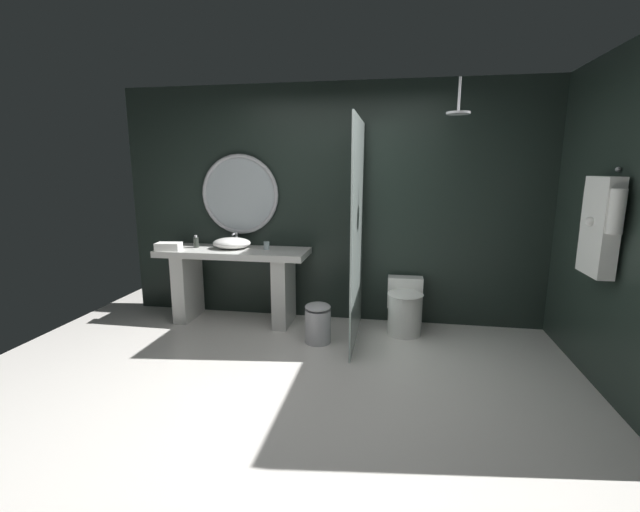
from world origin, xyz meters
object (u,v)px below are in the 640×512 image
(waste_bin, at_px, (318,323))
(folded_hand_towel, at_px, (169,246))
(rain_shower_head, at_px, (458,110))
(toilet, at_px, (405,307))
(hanging_bathrobe, at_px, (600,224))
(soap_dispenser, at_px, (196,242))
(round_wall_mirror, at_px, (240,194))
(vessel_sink, at_px, (232,243))
(tumbler_cup, at_px, (267,246))

(waste_bin, bearing_deg, folded_hand_towel, 171.13)
(rain_shower_head, height_order, toilet, rain_shower_head)
(folded_hand_towel, bearing_deg, hanging_bathrobe, -10.40)
(soap_dispenser, height_order, toilet, soap_dispenser)
(round_wall_mirror, height_order, rain_shower_head, rain_shower_head)
(rain_shower_head, xyz_separation_m, folded_hand_towel, (-2.94, 0.02, -1.35))
(vessel_sink, bearing_deg, soap_dispenser, -178.69)
(vessel_sink, distance_m, tumbler_cup, 0.40)
(round_wall_mirror, relative_size, toilet, 1.64)
(tumbler_cup, height_order, soap_dispenser, soap_dispenser)
(tumbler_cup, xyz_separation_m, hanging_bathrobe, (2.89, -0.95, 0.42))
(vessel_sink, xyz_separation_m, toilet, (1.91, -0.04, -0.62))
(round_wall_mirror, xyz_separation_m, folded_hand_towel, (-0.67, -0.45, -0.54))
(rain_shower_head, relative_size, folded_hand_towel, 1.24)
(vessel_sink, distance_m, round_wall_mirror, 0.57)
(soap_dispenser, height_order, rain_shower_head, rain_shower_head)
(tumbler_cup, xyz_separation_m, folded_hand_towel, (-1.03, -0.23, -0.00))
(rain_shower_head, relative_size, toilet, 0.58)
(vessel_sink, height_order, toilet, vessel_sink)
(vessel_sink, relative_size, waste_bin, 1.04)
(vessel_sink, xyz_separation_m, round_wall_mirror, (0.03, 0.23, 0.52))
(tumbler_cup, distance_m, hanging_bathrobe, 3.07)
(soap_dispenser, relative_size, folded_hand_towel, 0.54)
(tumbler_cup, bearing_deg, round_wall_mirror, 149.03)
(vessel_sink, xyz_separation_m, waste_bin, (1.06, -0.48, -0.68))
(vessel_sink, distance_m, toilet, 2.01)
(soap_dispenser, bearing_deg, rain_shower_head, -4.78)
(hanging_bathrobe, bearing_deg, soap_dispenser, 165.98)
(round_wall_mirror, bearing_deg, soap_dispenser, -151.47)
(rain_shower_head, xyz_separation_m, waste_bin, (-1.25, -0.24, -2.01))
(soap_dispenser, bearing_deg, hanging_bathrobe, -14.02)
(hanging_bathrobe, bearing_deg, vessel_sink, 164.11)
(rain_shower_head, bearing_deg, tumbler_cup, 172.52)
(round_wall_mirror, distance_m, folded_hand_towel, 0.97)
(soap_dispenser, distance_m, waste_bin, 1.69)
(round_wall_mirror, relative_size, rain_shower_head, 2.82)
(vessel_sink, relative_size, rain_shower_head, 1.32)
(tumbler_cup, xyz_separation_m, rain_shower_head, (1.91, -0.25, 1.34))
(soap_dispenser, xyz_separation_m, toilet, (2.33, -0.03, -0.62))
(soap_dispenser, xyz_separation_m, waste_bin, (1.48, -0.47, -0.69))
(vessel_sink, distance_m, folded_hand_towel, 0.68)
(tumbler_cup, relative_size, rain_shower_head, 0.28)
(toilet, height_order, waste_bin, toilet)
(rain_shower_head, distance_m, toilet, 2.00)
(tumbler_cup, bearing_deg, folded_hand_towel, -167.56)
(rain_shower_head, height_order, hanging_bathrobe, rain_shower_head)
(soap_dispenser, distance_m, hanging_bathrobe, 3.84)
(rain_shower_head, relative_size, waste_bin, 0.79)
(waste_bin, bearing_deg, vessel_sink, 155.55)
(soap_dispenser, bearing_deg, tumbler_cup, 1.58)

